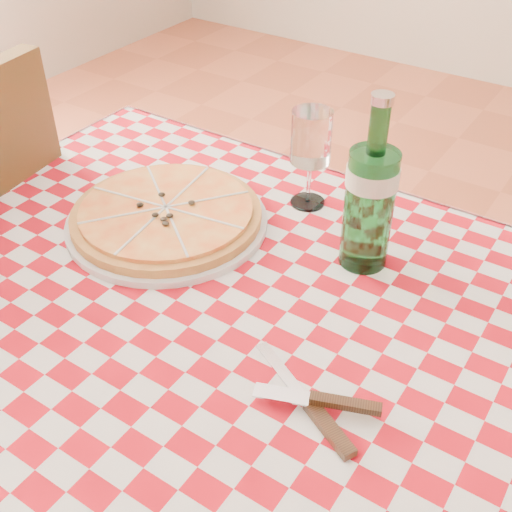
{
  "coord_description": "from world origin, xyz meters",
  "views": [
    {
      "loc": [
        0.41,
        -0.59,
        1.41
      ],
      "look_at": [
        -0.02,
        0.06,
        0.82
      ],
      "focal_mm": 45.0,
      "sensor_mm": 36.0,
      "label": 1
    }
  ],
  "objects": [
    {
      "name": "dining_table",
      "position": [
        0.0,
        0.0,
        0.66
      ],
      "size": [
        1.2,
        0.8,
        0.75
      ],
      "color": "brown",
      "rests_on": "ground"
    },
    {
      "name": "tablecloth",
      "position": [
        0.0,
        0.0,
        0.75
      ],
      "size": [
        1.3,
        0.9,
        0.01
      ],
      "primitive_type": "cube",
      "color": "#A80A16",
      "rests_on": "dining_table"
    },
    {
      "name": "wine_glass",
      "position": [
        -0.07,
        0.32,
        0.85
      ],
      "size": [
        0.09,
        0.09,
        0.19
      ],
      "primitive_type": null,
      "rotation": [
        0.0,
        0.0,
        -0.33
      ],
      "color": "white",
      "rests_on": "tablecloth"
    },
    {
      "name": "cutlery",
      "position": [
        0.17,
        -0.1,
        0.77
      ],
      "size": [
        0.23,
        0.19,
        0.02
      ],
      "primitive_type": null,
      "rotation": [
        0.0,
        0.0,
        0.01
      ],
      "color": "silver",
      "rests_on": "tablecloth"
    },
    {
      "name": "pizza_plate",
      "position": [
        -0.25,
        0.11,
        0.78
      ],
      "size": [
        0.4,
        0.4,
        0.05
      ],
      "primitive_type": null,
      "rotation": [
        0.0,
        0.0,
        0.14
      ],
      "color": "#BD7F3F",
      "rests_on": "tablecloth"
    },
    {
      "name": "water_bottle",
      "position": [
        0.09,
        0.21,
        0.9
      ],
      "size": [
        0.11,
        0.11,
        0.29
      ],
      "primitive_type": null,
      "rotation": [
        0.0,
        0.0,
        0.4
      ],
      "color": "#196527",
      "rests_on": "tablecloth"
    }
  ]
}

